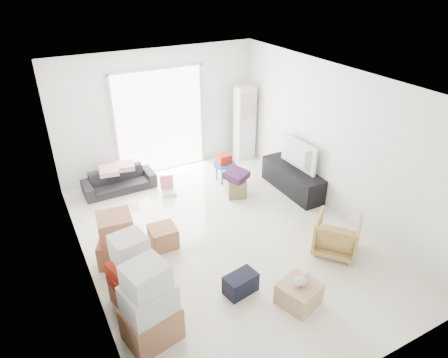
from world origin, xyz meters
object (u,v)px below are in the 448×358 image
ac_tower (245,123)px  kids_table (224,162)px  television (294,165)px  sofa (119,178)px  tv_console (292,179)px  armchair (337,234)px  ottoman (236,187)px  wood_crate (299,294)px

ac_tower → kids_table: ac_tower is taller
television → sofa: size_ratio=0.70×
tv_console → armchair: bearing=-106.3°
kids_table → tv_console: bearing=-44.9°
ottoman → kids_table: size_ratio=0.59×
kids_table → ottoman: bearing=-97.3°
ac_tower → ottoman: (-1.07, -1.50, -0.69)m
sofa → ottoman: bearing=-34.5°
armchair → ottoman: (-0.55, 2.32, -0.17)m
television → wood_crate: bearing=143.2°
tv_console → ac_tower: bearing=91.5°
wood_crate → television: bearing=54.9°
ac_tower → armchair: bearing=-97.7°
ac_tower → sofa: 3.16m
ottoman → wood_crate: ottoman is taller
tv_console → sofa: size_ratio=1.07×
ac_tower → kids_table: 1.36m
armchair → kids_table: armchair is taller
television → sofa: television is taller
ac_tower → ottoman: 1.97m
television → armchair: 2.05m
tv_console → armchair: 2.04m
armchair → wood_crate: size_ratio=1.41×
ac_tower → tv_console: 1.97m
ac_tower → wood_crate: ac_tower is taller
tv_console → wood_crate: tv_console is taller
tv_console → wood_crate: (-1.81, -2.58, -0.10)m
ac_tower → sofa: size_ratio=1.19×
ac_tower → wood_crate: 4.84m
tv_console → television: 0.33m
ottoman → armchair: bearing=-76.6°
sofa → kids_table: 2.23m
wood_crate → ottoman: bearing=76.8°
kids_table → television: bearing=-44.9°
television → kids_table: (-1.04, 1.03, -0.15)m
armchair → wood_crate: armchair is taller
ac_tower → tv_console: size_ratio=1.12×
sofa → armchair: bearing=-55.8°
television → armchair: (-0.57, -1.95, -0.24)m
tv_console → armchair: size_ratio=2.23×
sofa → ac_tower: bearing=1.9°
tv_console → ottoman: bearing=161.8°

